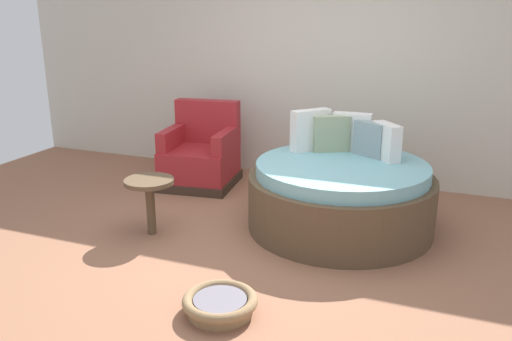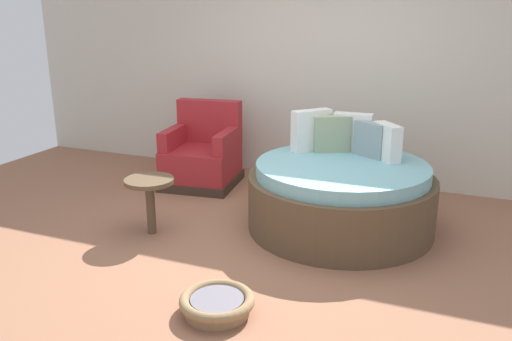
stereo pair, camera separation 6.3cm
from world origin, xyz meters
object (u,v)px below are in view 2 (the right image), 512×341
object	(u,v)px
round_daybed	(341,194)
red_armchair	(203,156)
pet_basket	(217,303)
side_table	(150,189)

from	to	relation	value
round_daybed	red_armchair	distance (m)	1.90
red_armchair	pet_basket	xyz separation A→B (m)	(1.36, -2.41, -0.26)
round_daybed	red_armchair	world-z (taller)	round_daybed
round_daybed	pet_basket	xyz separation A→B (m)	(-0.42, -1.74, -0.25)
red_armchair	pet_basket	world-z (taller)	red_armchair
pet_basket	round_daybed	bearing A→B (deg)	76.38
side_table	pet_basket	bearing A→B (deg)	-40.41
round_daybed	side_table	xyz separation A→B (m)	(-1.55, -0.77, 0.10)
red_armchair	pet_basket	size ratio (longest dim) A/B	1.84
round_daybed	pet_basket	size ratio (longest dim) A/B	3.33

